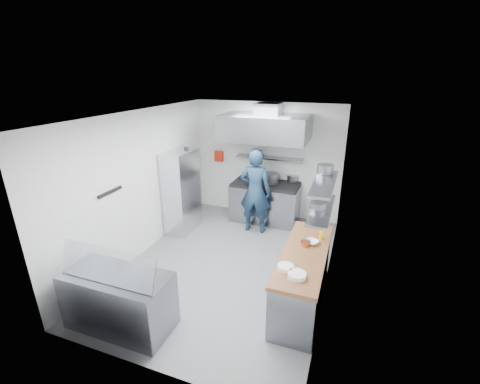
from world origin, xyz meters
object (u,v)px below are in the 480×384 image
at_px(chef, 255,191).
at_px(display_case, 119,300).
at_px(gas_range, 265,203).
at_px(wire_rack, 182,192).

xyz_separation_m(chef, display_case, (-0.89, -3.48, -0.53)).
distance_m(gas_range, chef, 0.80).
distance_m(chef, wire_rack, 1.64).
xyz_separation_m(gas_range, chef, (-0.07, -0.62, 0.51)).
relative_size(chef, wire_rack, 1.04).
bearing_deg(gas_range, chef, -96.14).
height_order(chef, display_case, chef).
distance_m(gas_range, wire_rack, 2.03).
relative_size(wire_rack, display_case, 1.23).
xyz_separation_m(gas_range, display_case, (-0.96, -4.10, -0.03)).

